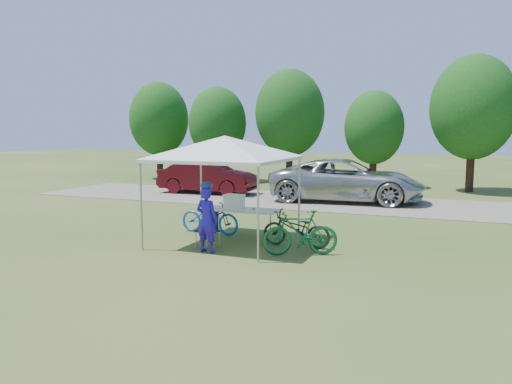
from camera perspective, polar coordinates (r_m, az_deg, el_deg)
ground at (r=12.91m, az=-3.49°, el=-5.75°), size 100.00×100.00×0.00m
gravel_strip at (r=20.31m, az=6.27°, el=-1.03°), size 24.00×5.00×0.02m
canopy at (r=12.59m, az=-3.58°, el=6.10°), size 4.53×4.53×3.00m
treeline at (r=26.05m, az=9.41°, el=8.48°), size 24.89×4.28×6.30m
folding_table at (r=13.29m, az=-1.45°, el=-2.13°), size 1.90×0.79×0.78m
folding_chair at (r=12.33m, az=-5.33°, el=-3.90°), size 0.59×0.62×0.89m
cooler at (r=13.36m, az=-2.51°, el=-1.07°), size 0.52×0.35×0.38m
ice_cream_cup at (r=13.11m, az=-0.27°, el=-1.93°), size 0.08×0.08×0.06m
cyclist at (r=11.77m, az=-5.63°, el=-3.18°), size 0.61×0.44×1.55m
bike_blue at (r=13.96m, az=-5.31°, el=-2.84°), size 1.81×0.71×0.94m
bike_green at (r=11.54m, az=5.07°, el=-4.66°), size 1.79×1.19×1.05m
bike_dark at (r=12.33m, az=4.61°, el=-4.23°), size 1.72×0.61×0.90m
minivan at (r=20.34m, az=10.31°, el=1.34°), size 6.33×3.35×1.70m
sedan at (r=22.66m, az=-5.54°, el=1.72°), size 4.51×1.69×1.47m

